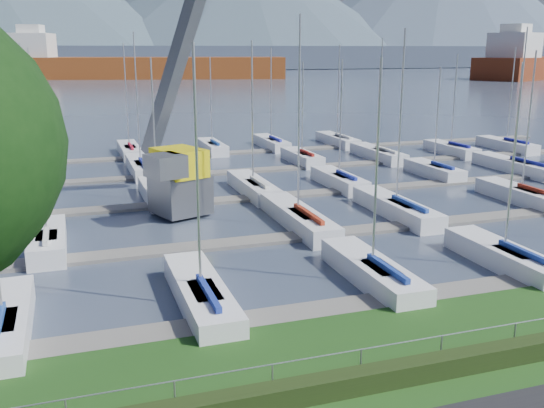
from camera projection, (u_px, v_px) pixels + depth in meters
name	position (u px, v px, depth m)	size (l,w,h in m)	color
water	(89.00, 75.00, 258.90)	(800.00, 540.00, 0.20)	#3F495C
hedge	(394.00, 374.00, 19.50)	(80.00, 0.70, 0.70)	#202F11
fence	(389.00, 345.00, 19.65)	(0.04, 0.04, 80.00)	gray
foothill	(83.00, 58.00, 321.62)	(900.00, 80.00, 12.00)	#3D4759
docks	(211.00, 201.00, 43.89)	(90.00, 41.60, 0.25)	slate
crane	(182.00, 129.00, 40.44)	(7.60, 12.97, 22.35)	slate
cargo_ship_mid	(127.00, 68.00, 225.30)	(109.46, 43.17, 21.50)	brown
sailboat_fleet	(175.00, 121.00, 44.53)	(75.56, 49.45, 13.04)	navy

